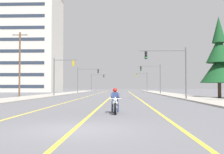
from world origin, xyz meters
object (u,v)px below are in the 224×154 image
(traffic_signal_near_right, at_px, (172,65))
(traffic_signal_near_left, at_px, (60,71))
(apartment_building_far_left_block, at_px, (18,43))
(traffic_signal_mid_right, at_px, (154,74))
(utility_pole_left_near, at_px, (20,63))
(conifer_tree_right_verge_near, at_px, (219,60))
(motorcycle_with_rider, at_px, (115,103))
(traffic_signal_mid_left, at_px, (85,76))
(traffic_signal_far_left, at_px, (96,80))
(traffic_signal_far_right, at_px, (144,79))

(traffic_signal_near_right, distance_m, traffic_signal_near_left, 19.38)
(apartment_building_far_left_block, bearing_deg, traffic_signal_mid_right, -33.65)
(utility_pole_left_near, bearing_deg, conifer_tree_right_verge_near, -5.69)
(traffic_signal_near_right, bearing_deg, utility_pole_left_near, 159.19)
(motorcycle_with_rider, xyz_separation_m, traffic_signal_mid_right, (6.93, 41.71, 3.51))
(traffic_signal_mid_left, distance_m, utility_pole_left_near, 26.72)
(traffic_signal_near_left, distance_m, traffic_signal_mid_left, 22.89)
(traffic_signal_mid_right, height_order, conifer_tree_right_verge_near, conifer_tree_right_verge_near)
(motorcycle_with_rider, height_order, apartment_building_far_left_block, apartment_building_far_left_block)
(motorcycle_with_rider, bearing_deg, traffic_signal_near_left, 108.54)
(motorcycle_with_rider, height_order, traffic_signal_far_left, traffic_signal_far_left)
(traffic_signal_near_left, relative_size, traffic_signal_far_right, 1.00)
(traffic_signal_mid_right, height_order, traffic_signal_far_right, same)
(traffic_signal_mid_left, xyz_separation_m, traffic_signal_far_right, (15.84, 21.34, -0.12))
(traffic_signal_near_left, bearing_deg, conifer_tree_right_verge_near, -14.30)
(traffic_signal_mid_right, distance_m, apartment_building_far_left_block, 47.09)
(motorcycle_with_rider, distance_m, traffic_signal_near_right, 18.65)
(traffic_signal_far_right, bearing_deg, conifer_tree_right_verge_near, -82.64)
(motorcycle_with_rider, xyz_separation_m, conifer_tree_right_verge_near, (13.67, 22.43, 4.56))
(traffic_signal_near_left, distance_m, apartment_building_far_left_block, 45.74)
(motorcycle_with_rider, relative_size, traffic_signal_near_left, 0.35)
(traffic_signal_mid_right, bearing_deg, conifer_tree_right_verge_near, -70.72)
(traffic_signal_near_left, bearing_deg, traffic_signal_near_right, -35.20)
(motorcycle_with_rider, xyz_separation_m, traffic_signal_near_right, (6.33, 17.17, 3.56))
(traffic_signal_far_right, xyz_separation_m, apartment_building_far_left_block, (-38.42, -5.45, 10.85))
(motorcycle_with_rider, xyz_separation_m, utility_pole_left_near, (-15.03, 25.29, 4.52))
(traffic_signal_far_right, bearing_deg, traffic_signal_mid_right, -90.50)
(traffic_signal_near_left, distance_m, traffic_signal_mid_right, 21.18)
(traffic_signal_far_right, relative_size, traffic_signal_far_left, 1.00)
(traffic_signal_near_left, bearing_deg, traffic_signal_mid_right, 39.13)
(traffic_signal_far_left, height_order, apartment_building_far_left_block, apartment_building_far_left_block)
(utility_pole_left_near, xyz_separation_m, apartment_building_far_left_block, (-16.19, 41.81, 9.78))
(traffic_signal_mid_left, distance_m, traffic_signal_far_right, 26.58)
(traffic_signal_near_left, relative_size, traffic_signal_mid_right, 1.00)
(traffic_signal_near_left, relative_size, utility_pole_left_near, 0.63)
(traffic_signal_near_right, height_order, traffic_signal_far_left, same)
(traffic_signal_mid_right, bearing_deg, traffic_signal_far_left, 111.33)
(traffic_signal_near_left, relative_size, traffic_signal_far_left, 1.00)
(apartment_building_far_left_block, bearing_deg, conifer_tree_right_verge_near, -44.86)
(traffic_signal_far_left, relative_size, utility_pole_left_near, 0.63)
(traffic_signal_mid_right, distance_m, conifer_tree_right_verge_near, 20.45)
(traffic_signal_far_right, xyz_separation_m, conifer_tree_right_verge_near, (6.48, -50.13, 1.10))
(traffic_signal_mid_right, bearing_deg, traffic_signal_far_right, 89.50)
(traffic_signal_mid_left, height_order, apartment_building_far_left_block, apartment_building_far_left_block)
(traffic_signal_mid_left, distance_m, conifer_tree_right_verge_near, 36.44)
(motorcycle_with_rider, height_order, conifer_tree_right_verge_near, conifer_tree_right_verge_near)
(traffic_signal_far_left, bearing_deg, traffic_signal_mid_right, -68.67)
(traffic_signal_near_right, relative_size, traffic_signal_near_left, 1.00)
(apartment_building_far_left_block, bearing_deg, traffic_signal_near_right, -53.05)
(motorcycle_with_rider, height_order, utility_pole_left_near, utility_pole_left_near)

